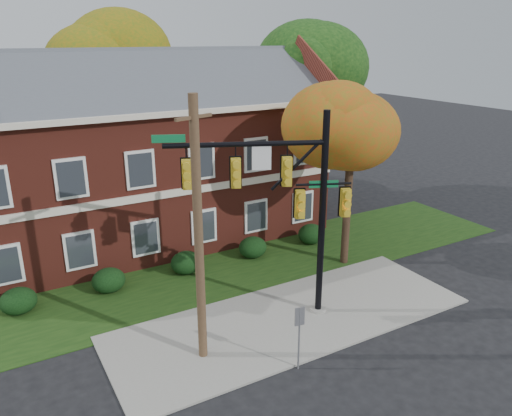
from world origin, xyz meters
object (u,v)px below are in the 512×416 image
hedge_left (109,280)px  tree_right_rear (314,74)px  tree_near_right (358,124)px  sign_post (299,328)px  apartment_building (143,145)px  hedge_far_right (311,234)px  tree_far_rear (120,61)px  hedge_center (186,263)px  utility_pole (198,235)px  traffic_signal (285,195)px  hedge_right (253,247)px  hedge_far_left (18,301)px

hedge_left → tree_right_rear: size_ratio=0.13×
tree_near_right → tree_right_rear: tree_right_rear is taller
tree_right_rear → sign_post: (-10.81, -14.43, -6.58)m
apartment_building → tree_near_right: (7.22, -8.09, 1.68)m
hedge_far_right → tree_near_right: 6.77m
tree_right_rear → tree_far_rear: 12.20m
hedge_center → sign_post: (0.50, -8.32, 1.02)m
utility_pole → tree_far_rear: bearing=61.0°
tree_far_rear → hedge_left: bearing=-110.3°
tree_far_rear → utility_pole: size_ratio=1.31×
hedge_left → traffic_signal: traffic_signal is taller
sign_post → hedge_far_right: bearing=62.1°
hedge_right → utility_pole: size_ratio=0.16×
utility_pole → hedge_center: bearing=53.4°
hedge_right → hedge_far_right: size_ratio=1.00×
apartment_building → tree_right_rear: size_ratio=1.77×
hedge_far_left → traffic_signal: (8.88, -5.22, 4.38)m
hedge_center → hedge_far_right: 7.00m
apartment_building → hedge_far_right: bearing=-36.9°
apartment_building → tree_far_rear: 8.84m
tree_right_rear → hedge_far_right: bearing=-125.2°
tree_near_right → utility_pole: (-9.14, -3.34, -2.22)m
apartment_building → hedge_right: bearing=-56.3°
hedge_left → tree_right_rear: bearing=22.4°
apartment_building → hedge_far_right: apartment_building is taller
hedge_left → hedge_far_right: bearing=0.0°
tree_right_rear → traffic_signal: 15.09m
hedge_center → tree_far_rear: size_ratio=0.12×
hedge_center → utility_pole: size_ratio=0.16×
hedge_far_left → tree_near_right: bearing=-11.3°
hedge_far_left → hedge_far_right: (14.00, 0.00, 0.00)m
hedge_left → hedge_right: (7.00, 0.00, 0.00)m
hedge_center → utility_pole: 7.57m
hedge_left → hedge_right: 7.00m
hedge_center → hedge_far_left: bearing=180.0°
hedge_far_left → hedge_left: bearing=0.0°
tree_right_rear → hedge_center: bearing=-151.6°
hedge_center → hedge_left: bearing=180.0°
tree_right_rear → utility_pole: tree_right_rear is taller
tree_near_right → tree_right_rear: 9.94m
apartment_building → hedge_center: bearing=-90.0°
hedge_right → tree_right_rear: bearing=38.0°
hedge_far_left → hedge_right: bearing=0.0°
hedge_right → hedge_center: bearing=180.0°
hedge_far_left → sign_post: 11.24m
apartment_building → hedge_left: apartment_building is taller
traffic_signal → tree_far_rear: bearing=114.9°
hedge_left → utility_pole: (1.58, -6.18, 3.92)m
apartment_building → hedge_far_left: size_ratio=13.43×
hedge_far_left → hedge_far_right: bearing=0.0°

